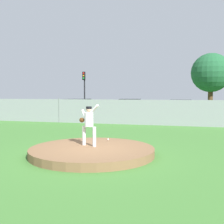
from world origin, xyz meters
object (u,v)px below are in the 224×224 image
at_px(parked_car_silver, 78,108).
at_px(traffic_cone_orange, 149,119).
at_px(baseball, 108,139).
at_px(parked_car_burgundy, 27,108).
at_px(pitcher_youth, 89,122).
at_px(traffic_light_near, 84,85).
at_px(parked_car_white, 181,111).
at_px(parked_car_slate, 130,109).

relative_size(parked_car_silver, traffic_cone_orange, 8.69).
bearing_deg(parked_car_silver, baseball, -62.74).
bearing_deg(baseball, parked_car_burgundy, 132.97).
bearing_deg(pitcher_youth, traffic_light_near, 111.47).
bearing_deg(parked_car_burgundy, parked_car_silver, 1.47).
bearing_deg(parked_car_white, baseball, -102.00).
xyz_separation_m(baseball, parked_car_white, (2.64, 12.45, 0.50)).
xyz_separation_m(parked_car_silver, parked_car_burgundy, (-5.32, -0.14, -0.07)).
height_order(pitcher_youth, parked_car_silver, pitcher_youth).
xyz_separation_m(pitcher_youth, traffic_cone_orange, (0.75, 11.43, -0.92)).
xyz_separation_m(baseball, traffic_cone_orange, (0.38, 10.09, -0.05)).
height_order(baseball, parked_car_burgundy, parked_car_burgundy).
height_order(parked_car_white, traffic_cone_orange, parked_car_white).
bearing_deg(parked_car_slate, traffic_light_near, 145.37).
bearing_deg(parked_car_white, parked_car_slate, 168.55).
distance_m(parked_car_white, parked_car_burgundy, 14.72).
height_order(pitcher_youth, traffic_cone_orange, pitcher_youth).
xyz_separation_m(parked_car_white, parked_car_burgundy, (-14.71, 0.51, -0.06)).
height_order(parked_car_white, parked_car_silver, same).
relative_size(parked_car_silver, parked_car_burgundy, 1.02).
height_order(parked_car_silver, traffic_cone_orange, parked_car_silver).
relative_size(pitcher_youth, parked_car_white, 0.34).
distance_m(baseball, parked_car_burgundy, 17.71).
bearing_deg(parked_car_white, pitcher_youth, -102.31).
bearing_deg(parked_car_slate, baseball, -82.39).
bearing_deg(traffic_cone_orange, pitcher_youth, -93.74).
relative_size(baseball, parked_car_silver, 0.02).
distance_m(parked_car_silver, parked_car_burgundy, 5.32).
xyz_separation_m(parked_car_slate, parked_car_burgundy, (-10.28, -0.39, -0.07)).
bearing_deg(pitcher_youth, parked_car_silver, 113.86).
bearing_deg(traffic_light_near, parked_car_white, -25.77).
relative_size(parked_car_white, parked_car_burgundy, 0.97).
height_order(pitcher_youth, parked_car_burgundy, pitcher_youth).
relative_size(parked_car_slate, parked_car_white, 1.04).
xyz_separation_m(pitcher_youth, parked_car_slate, (-1.42, 14.68, -0.35)).
height_order(pitcher_youth, parked_car_slate, pitcher_youth).
relative_size(baseball, parked_car_burgundy, 0.02).
bearing_deg(pitcher_youth, parked_car_slate, 95.53).
xyz_separation_m(baseball, parked_car_silver, (-6.75, 13.09, 0.51)).
xyz_separation_m(baseball, traffic_light_near, (-7.76, 17.47, 2.84)).
xyz_separation_m(pitcher_youth, baseball, (0.36, 1.34, -0.86)).
bearing_deg(pitcher_youth, parked_car_burgundy, 129.31).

